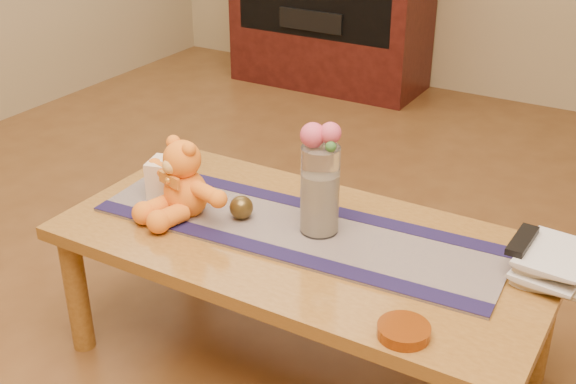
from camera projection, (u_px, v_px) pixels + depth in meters
The scene contains 26 objects.
floor at pixel (302, 360), 2.26m from camera, with size 5.50×5.50×0.00m, color #583519.
coffee_table_top at pixel (303, 243), 2.06m from camera, with size 1.40×0.70×0.04m, color brown.
table_leg_fl at pixel (77, 293), 2.23m from camera, with size 0.07×0.07×0.41m, color brown.
table_leg_bl at pixel (191, 215), 2.68m from camera, with size 0.07×0.07×0.41m, color brown.
table_leg_br at pixel (542, 322), 2.10m from camera, with size 0.07×0.07×0.41m, color brown.
persian_runner at pixel (296, 229), 2.09m from camera, with size 1.20×0.35×0.01m, color #1A1843.
runner_border_near at pixel (272, 251), 1.97m from camera, with size 1.20×0.06×0.00m, color #19133B.
runner_border_far at pixel (317, 207), 2.20m from camera, with size 1.20×0.06×0.00m, color #19133B.
teddy_bear at pixel (185, 178), 2.12m from camera, with size 0.33×0.27×0.22m, color orange, non-canonical shape.
pillar_candle at pixel (166, 178), 2.24m from camera, with size 0.10×0.10×0.12m, color #FFE2BB.
candle_wick at pixel (165, 159), 2.21m from camera, with size 0.00×0.00×0.01m, color black.
glass_vase at pixel (320, 190), 2.01m from camera, with size 0.11×0.11×0.26m, color silver.
potpourri_fill at pixel (320, 202), 2.03m from camera, with size 0.09×0.09×0.18m, color beige.
rose_left at pixel (313, 135), 1.94m from camera, with size 0.07×0.07×0.07m, color #D74B67.
rose_right at pixel (330, 133), 1.92m from camera, with size 0.06×0.06×0.06m, color #D74B67.
blue_flower_back at pixel (330, 134), 1.96m from camera, with size 0.04×0.04×0.04m, color #525DB2.
blue_flower_side at pixel (315, 136), 1.97m from camera, with size 0.04×0.04×0.04m, color #525DB2.
leaf_sprig at pixel (331, 147), 1.91m from camera, with size 0.03×0.03×0.03m, color #33662D.
bronze_ball at pixel (241, 207), 2.12m from camera, with size 0.07×0.07×0.07m, color #4F3D1A.
book_bottom at pixel (519, 263), 1.91m from camera, with size 0.17×0.22×0.02m, color beige.
book_lower at pixel (522, 258), 1.90m from camera, with size 0.16×0.22×0.02m, color beige.
book_upper at pixel (520, 250), 1.90m from camera, with size 0.17×0.22×0.02m, color beige.
book_top at pixel (524, 245), 1.88m from camera, with size 0.16×0.22×0.02m, color beige.
tv_remote at pixel (522, 240), 1.87m from camera, with size 0.04×0.16×0.02m, color black.
amber_dish at pixel (404, 331), 1.65m from camera, with size 0.12×0.12×0.03m, color #BF5914.
stereo_lower at pixel (321, 16), 4.40m from camera, with size 0.42×0.28×0.12m, color black.
Camera 1 is at (0.86, -1.55, 1.49)m, focal length 44.97 mm.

